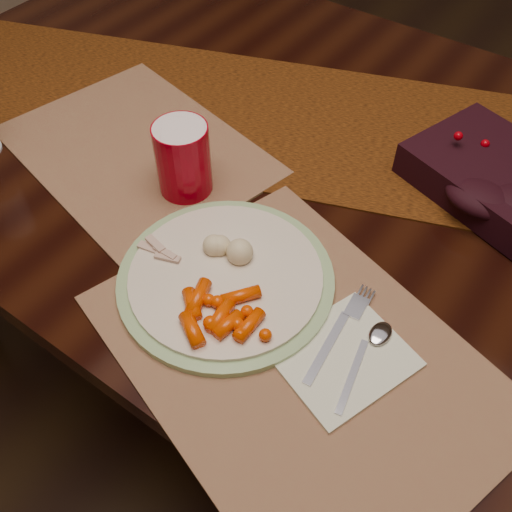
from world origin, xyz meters
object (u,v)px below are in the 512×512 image
Objects in this scene: dinner_plate at (226,278)px; turkey_shreds at (156,255)px; mashed_potatoes at (233,237)px; napkin at (343,357)px; dining_table at (325,306)px; red_cup at (183,159)px; placemat_main at (298,356)px; baby_carrots at (217,312)px.

turkey_shreds reaches higher than dinner_plate.
napkin is (0.21, -0.06, -0.04)m from mashed_potatoes.
red_cup reaches higher than dining_table.
placemat_main reaches higher than dining_table.
napkin is (0.16, 0.05, -0.02)m from baby_carrots.
mashed_potatoes is (-0.04, -0.25, 0.42)m from dining_table.
red_cup is (-0.07, 0.15, 0.03)m from turkey_shreds.
dining_table is 0.52m from napkin.
red_cup is at bearing 138.78° from baby_carrots.
dinner_plate is at bearing -94.06° from dining_table.
mashed_potatoes is at bearing 46.46° from turkey_shreds.
baby_carrots reaches higher than placemat_main.
mashed_potatoes is 0.11m from turkey_shreds.
turkey_shreds is (-0.13, 0.03, -0.00)m from baby_carrots.
baby_carrots is at bearing -142.69° from napkin.
napkin is at bearing -3.43° from dinner_plate.
mashed_potatoes is at bearing 114.51° from dinner_plate.
mashed_potatoes reaches higher than turkey_shreds.
dining_table is at bearing 138.75° from napkin.
dining_table is at bearing 70.60° from turkey_shreds.
dining_table is 26.16× the size of turkey_shreds.
baby_carrots reaches higher than dining_table.
dining_table is 11.73× the size of napkin.
baby_carrots is at bearing -41.22° from red_cup.
mashed_potatoes is at bearing -25.43° from red_cup.
dining_table is at bearing 127.32° from placemat_main.
baby_carrots is 0.17m from napkin.
placemat_main is 5.92× the size of mashed_potatoes.
red_cup is (-0.19, -0.18, 0.44)m from dining_table.
red_cup reaches higher than mashed_potatoes.
placemat_main is at bearing -70.09° from dining_table.
turkey_shreds is at bearing -133.54° from mashed_potatoes.
napkin reaches higher than dining_table.
mashed_potatoes reaches higher than baby_carrots.
baby_carrots is at bearing -62.97° from mashed_potatoes.
dinner_plate is at bearing 19.00° from turkey_shreds.
baby_carrots is 0.27m from red_cup.
red_cup is at bearing -136.08° from dining_table.
dinner_plate is at bearing -65.49° from mashed_potatoes.
red_cup reaches higher than placemat_main.
red_cup is at bearing 116.13° from turkey_shreds.
dining_table is 15.72× the size of red_cup.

